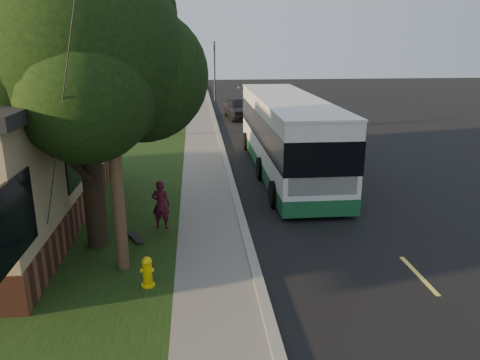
% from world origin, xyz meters
% --- Properties ---
extents(ground, '(120.00, 120.00, 0.00)m').
position_xyz_m(ground, '(0.00, 0.00, 0.00)').
color(ground, black).
rests_on(ground, ground).
extents(road, '(8.00, 80.00, 0.01)m').
position_xyz_m(road, '(4.00, 10.00, 0.01)').
color(road, black).
rests_on(road, ground).
extents(curb, '(0.25, 80.00, 0.12)m').
position_xyz_m(curb, '(0.00, 10.00, 0.06)').
color(curb, gray).
rests_on(curb, ground).
extents(sidewalk, '(2.00, 80.00, 0.08)m').
position_xyz_m(sidewalk, '(-1.00, 10.00, 0.04)').
color(sidewalk, slate).
rests_on(sidewalk, ground).
extents(grass_verge, '(5.00, 80.00, 0.07)m').
position_xyz_m(grass_verge, '(-4.50, 10.00, 0.04)').
color(grass_verge, black).
rests_on(grass_verge, ground).
extents(fire_hydrant, '(0.32, 0.32, 0.74)m').
position_xyz_m(fire_hydrant, '(-2.60, 0.00, 0.43)').
color(fire_hydrant, '#E5BA0C').
rests_on(fire_hydrant, grass_verge).
extents(utility_pole, '(2.86, 3.21, 9.07)m').
position_xyz_m(utility_pole, '(-3.31, 0.99, 4.63)').
color(utility_pole, '#473321').
rests_on(utility_pole, ground).
extents(leafy_tree, '(6.30, 6.00, 7.80)m').
position_xyz_m(leafy_tree, '(-4.17, 2.65, 5.17)').
color(leafy_tree, black).
rests_on(leafy_tree, grass_verge).
extents(bare_tree_near, '(1.38, 1.21, 4.31)m').
position_xyz_m(bare_tree_near, '(-3.50, 18.00, 2.15)').
color(bare_tree_near, black).
rests_on(bare_tree_near, grass_verge).
extents(bare_tree_far, '(1.38, 1.21, 4.03)m').
position_xyz_m(bare_tree_far, '(-3.00, 30.00, 2.00)').
color(bare_tree_far, black).
rests_on(bare_tree_far, grass_verge).
extents(traffic_signal, '(0.18, 0.22, 5.50)m').
position_xyz_m(traffic_signal, '(0.50, 34.00, 3.16)').
color(traffic_signal, '#2D2D30').
rests_on(traffic_signal, ground).
extents(transit_bus, '(2.79, 12.10, 3.27)m').
position_xyz_m(transit_bus, '(2.51, 9.68, 1.75)').
color(transit_bus, silver).
rests_on(transit_bus, ground).
extents(skateboarder, '(0.61, 0.47, 1.50)m').
position_xyz_m(skateboarder, '(-2.50, 3.54, 0.82)').
color(skateboarder, '#470E1C').
rests_on(skateboarder, grass_verge).
extents(skateboard_main, '(0.59, 0.90, 0.08)m').
position_xyz_m(skateboard_main, '(-3.20, 2.72, 0.13)').
color(skateboard_main, black).
rests_on(skateboard_main, grass_verge).
extents(distant_car, '(2.35, 4.83, 1.59)m').
position_xyz_m(distant_car, '(1.88, 24.51, 0.79)').
color(distant_car, black).
rests_on(distant_car, ground).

